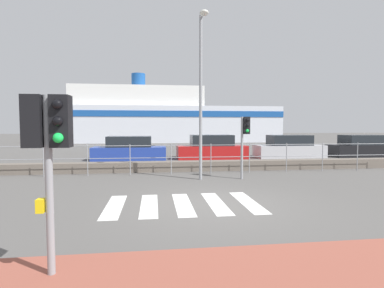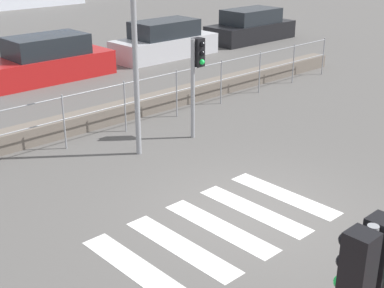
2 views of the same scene
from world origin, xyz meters
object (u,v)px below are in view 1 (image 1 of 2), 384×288
Objects in this scene: ferry_boat at (160,119)px; parked_car_silver at (289,148)px; streetlamp at (201,79)px; parked_car_red at (212,148)px; traffic_light_near at (48,138)px; parked_car_black at (362,147)px; parked_car_blue at (130,150)px; traffic_light_far at (245,133)px.

ferry_boat is 23.14m from parked_car_silver.
parked_car_red is at bearing 76.13° from streetlamp.
parked_car_black is at bearing 43.54° from traffic_light_near.
parked_car_black is (15.90, 0.00, 0.01)m from parked_car_blue.
parked_car_red is at bearing 71.22° from traffic_light_near.
traffic_light_far is at bearing -125.56° from parked_car_silver.
parked_car_blue is at bearing 90.59° from traffic_light_near.
streetlamp is at bearing 66.29° from traffic_light_near.
traffic_light_near is at bearing -93.55° from ferry_boat.
traffic_light_near is at bearing -113.71° from streetlamp.
traffic_light_near is at bearing -89.41° from parked_car_blue.
parked_car_black is at bearing -57.93° from ferry_boat.
parked_car_blue is at bearing 180.00° from parked_car_black.
parked_car_red is at bearing 180.00° from parked_car_black.
parked_car_silver is at bearing 55.22° from traffic_light_near.
parked_car_silver is at bearing 54.44° from traffic_light_far.
traffic_light_far reaches higher than parked_car_red.
traffic_light_far is 0.39× the size of streetlamp.
parked_car_silver is at bearing -69.30° from ferry_boat.
parked_car_silver reaches higher than parked_car_black.
parked_car_silver is (8.13, -21.52, -2.43)m from ferry_boat.
parked_car_black is at bearing 0.00° from parked_car_red.
traffic_light_near is 8.15m from streetlamp.
traffic_light_far is 9.26m from parked_car_blue.
parked_car_silver is (10.55, 0.00, 0.02)m from parked_car_blue.
streetlamp is 1.40× the size of parked_car_silver.
traffic_light_near is 36.58m from ferry_boat.
traffic_light_far is 9.47m from parked_car_silver.
parked_car_blue is at bearing -96.40° from ferry_boat.
ferry_boat is 6.56× the size of parked_car_black.
traffic_light_near is 0.54× the size of parked_car_black.
traffic_light_near reaches higher than parked_car_red.
streetlamp is (-1.75, -0.08, 2.08)m from traffic_light_far.
traffic_light_near reaches higher than parked_car_silver.
parked_car_black is at bearing 35.24° from traffic_light_far.
streetlamp reaches higher than traffic_light_near.
ferry_boat is (-0.92, 29.25, -0.82)m from streetlamp.
parked_car_red is at bearing 0.00° from parked_car_blue.
parked_car_silver is (10.40, 14.97, -1.30)m from traffic_light_near.
traffic_light_far is at bearing -91.17° from parked_car_red.
traffic_light_near is 15.86m from parked_car_red.
traffic_light_far is 0.55× the size of parked_car_red.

